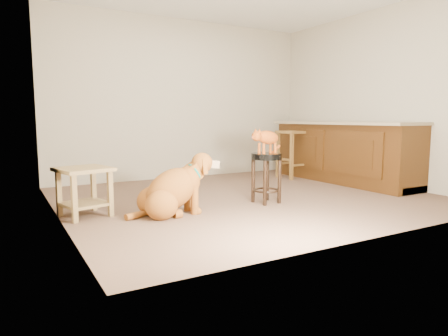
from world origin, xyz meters
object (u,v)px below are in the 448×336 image
side_table (84,184)px  tabby_kitten (266,138)px  golden_retriever (173,191)px  wood_stool (293,153)px  padded_stool (266,168)px

side_table → tabby_kitten: (1.98, -0.37, 0.43)m
golden_retriever → side_table: bearing=153.6°
tabby_kitten → wood_stool: bearing=37.7°
side_table → tabby_kitten: 2.06m
side_table → golden_retriever: size_ratio=0.55×
wood_stool → side_table: wood_stool is taller
golden_retriever → wood_stool: bearing=26.5°
wood_stool → side_table: size_ratio=1.35×
padded_stool → golden_retriever: size_ratio=0.55×
side_table → golden_retriever: golden_retriever is taller
side_table → wood_stool: bearing=16.3°
tabby_kitten → golden_retriever: bearing=176.0°
padded_stool → side_table: size_ratio=1.00×
padded_stool → tabby_kitten: size_ratio=1.16×
wood_stool → tabby_kitten: size_ratio=1.55×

